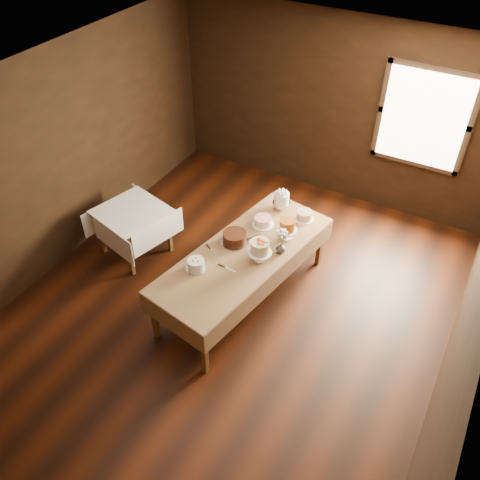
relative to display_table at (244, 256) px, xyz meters
name	(u,v)px	position (x,y,z in m)	size (l,w,h in m)	color
floor	(232,306)	(-0.04, -0.21, -0.70)	(5.00, 6.00, 0.01)	black
ceiling	(229,97)	(-0.04, -0.21, 2.10)	(5.00, 6.00, 0.01)	beige
wall_back	(333,110)	(-0.04, 2.79, 0.70)	(5.00, 0.02, 2.80)	black
wall_front	(14,452)	(-0.04, -3.21, 0.70)	(5.00, 0.02, 2.80)	black
wall_left	(60,159)	(-2.54, -0.21, 0.70)	(0.02, 6.00, 2.80)	black
wall_right	(471,302)	(2.46, -0.21, 0.70)	(0.02, 6.00, 2.80)	black
window	(424,119)	(1.26, 2.73, 0.90)	(1.10, 0.05, 1.30)	#FFEABF
display_table	(244,256)	(0.00, 0.00, 0.00)	(1.38, 2.59, 0.76)	#503116
side_table	(132,216)	(-1.74, 0.05, -0.08)	(1.03, 1.03, 0.71)	#503116
cake_meringue	(281,201)	(0.00, 1.01, 0.17)	(0.28, 0.28, 0.25)	silver
cake_speckled	(304,216)	(0.36, 0.95, 0.11)	(0.25, 0.25, 0.12)	white
cake_lattice	(263,222)	(-0.05, 0.59, 0.11)	(0.32, 0.32, 0.10)	white
cake_caramel	(287,230)	(0.32, 0.50, 0.18)	(0.25, 0.25, 0.29)	white
cake_chocolate	(235,238)	(-0.19, 0.12, 0.12)	(0.40, 0.40, 0.14)	silver
cake_flowers	(260,252)	(0.22, -0.02, 0.18)	(0.28, 0.28, 0.29)	white
cake_swirl	(196,265)	(-0.34, -0.50, 0.12)	(0.25, 0.25, 0.13)	silver
cake_server_a	(230,269)	(0.01, -0.33, 0.06)	(0.24, 0.03, 0.01)	silver
cake_server_c	(256,236)	(-0.02, 0.35, 0.06)	(0.24, 0.03, 0.01)	silver
cake_server_d	(275,253)	(0.33, 0.18, 0.06)	(0.24, 0.03, 0.01)	silver
cake_server_e	(213,252)	(-0.32, -0.17, 0.06)	(0.24, 0.03, 0.01)	silver
flower_vase	(281,248)	(0.38, 0.23, 0.12)	(0.12, 0.12, 0.12)	#2D2823
flower_bouquet	(282,236)	(0.38, 0.23, 0.30)	(0.14, 0.14, 0.20)	white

